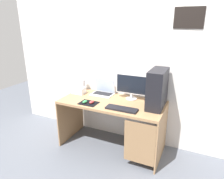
{
  "coord_description": "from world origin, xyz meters",
  "views": [
    {
      "loc": [
        1.1,
        -2.42,
        1.83
      ],
      "look_at": [
        0.0,
        0.0,
        0.92
      ],
      "focal_mm": 32.21,
      "sensor_mm": 36.0,
      "label": 1
    }
  ],
  "objects_px": {
    "mouse_right": "(85,102)",
    "mouse_left": "(92,102)",
    "pc_tower": "(157,89)",
    "monitor": "(131,86)",
    "speaker": "(83,85)",
    "keyboard": "(122,109)",
    "laptop": "(103,91)",
    "projector": "(79,90)"
  },
  "relations": [
    {
      "from": "monitor",
      "to": "mouse_left",
      "type": "xyz_separation_m",
      "value": [
        -0.44,
        -0.39,
        -0.18
      ]
    },
    {
      "from": "projector",
      "to": "speaker",
      "type": "bearing_deg",
      "value": 97.13
    },
    {
      "from": "keyboard",
      "to": "speaker",
      "type": "bearing_deg",
      "value": 152.16
    },
    {
      "from": "projector",
      "to": "keyboard",
      "type": "distance_m",
      "value": 0.91
    },
    {
      "from": "monitor",
      "to": "keyboard",
      "type": "distance_m",
      "value": 0.45
    },
    {
      "from": "pc_tower",
      "to": "monitor",
      "type": "height_order",
      "value": "pc_tower"
    },
    {
      "from": "keyboard",
      "to": "mouse_left",
      "type": "distance_m",
      "value": 0.46
    },
    {
      "from": "monitor",
      "to": "mouse_left",
      "type": "distance_m",
      "value": 0.62
    },
    {
      "from": "mouse_right",
      "to": "mouse_left",
      "type": "bearing_deg",
      "value": 14.74
    },
    {
      "from": "pc_tower",
      "to": "keyboard",
      "type": "distance_m",
      "value": 0.54
    },
    {
      "from": "speaker",
      "to": "mouse_right",
      "type": "relative_size",
      "value": 1.97
    },
    {
      "from": "monitor",
      "to": "mouse_right",
      "type": "relative_size",
      "value": 4.91
    },
    {
      "from": "monitor",
      "to": "keyboard",
      "type": "relative_size",
      "value": 1.12
    },
    {
      "from": "keyboard",
      "to": "mouse_right",
      "type": "xyz_separation_m",
      "value": [
        -0.55,
        -0.01,
        0.01
      ]
    },
    {
      "from": "laptop",
      "to": "mouse_left",
      "type": "height_order",
      "value": "laptop"
    },
    {
      "from": "keyboard",
      "to": "mouse_left",
      "type": "relative_size",
      "value": 4.38
    },
    {
      "from": "laptop",
      "to": "speaker",
      "type": "height_order",
      "value": "laptop"
    },
    {
      "from": "mouse_left",
      "to": "keyboard",
      "type": "bearing_deg",
      "value": -2.51
    },
    {
      "from": "monitor",
      "to": "mouse_left",
      "type": "relative_size",
      "value": 4.91
    },
    {
      "from": "monitor",
      "to": "keyboard",
      "type": "bearing_deg",
      "value": -88.09
    },
    {
      "from": "projector",
      "to": "keyboard",
      "type": "bearing_deg",
      "value": -19.47
    },
    {
      "from": "pc_tower",
      "to": "projector",
      "type": "bearing_deg",
      "value": 179.29
    },
    {
      "from": "laptop",
      "to": "mouse_right",
      "type": "bearing_deg",
      "value": -98.41
    },
    {
      "from": "pc_tower",
      "to": "speaker",
      "type": "bearing_deg",
      "value": 172.07
    },
    {
      "from": "pc_tower",
      "to": "speaker",
      "type": "distance_m",
      "value": 1.28
    },
    {
      "from": "laptop",
      "to": "monitor",
      "type": "bearing_deg",
      "value": -3.14
    },
    {
      "from": "speaker",
      "to": "keyboard",
      "type": "xyz_separation_m",
      "value": [
        0.88,
        -0.46,
        -0.08
      ]
    },
    {
      "from": "monitor",
      "to": "speaker",
      "type": "xyz_separation_m",
      "value": [
        -0.86,
        0.05,
        -0.11
      ]
    },
    {
      "from": "laptop",
      "to": "speaker",
      "type": "distance_m",
      "value": 0.39
    },
    {
      "from": "speaker",
      "to": "mouse_left",
      "type": "relative_size",
      "value": 1.97
    },
    {
      "from": "projector",
      "to": "keyboard",
      "type": "height_order",
      "value": "projector"
    },
    {
      "from": "speaker",
      "to": "mouse_right",
      "type": "xyz_separation_m",
      "value": [
        0.32,
        -0.47,
        -0.07
      ]
    },
    {
      "from": "speaker",
      "to": "keyboard",
      "type": "distance_m",
      "value": 0.99
    },
    {
      "from": "projector",
      "to": "mouse_left",
      "type": "bearing_deg",
      "value": -35.26
    },
    {
      "from": "monitor",
      "to": "projector",
      "type": "relative_size",
      "value": 2.36
    },
    {
      "from": "pc_tower",
      "to": "mouse_left",
      "type": "bearing_deg",
      "value": -162.36
    },
    {
      "from": "pc_tower",
      "to": "mouse_left",
      "type": "relative_size",
      "value": 5.27
    },
    {
      "from": "pc_tower",
      "to": "projector",
      "type": "relative_size",
      "value": 2.53
    },
    {
      "from": "projector",
      "to": "mouse_left",
      "type": "relative_size",
      "value": 2.08
    },
    {
      "from": "mouse_right",
      "to": "speaker",
      "type": "bearing_deg",
      "value": 124.77
    },
    {
      "from": "speaker",
      "to": "keyboard",
      "type": "height_order",
      "value": "speaker"
    },
    {
      "from": "monitor",
      "to": "speaker",
      "type": "height_order",
      "value": "monitor"
    }
  ]
}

